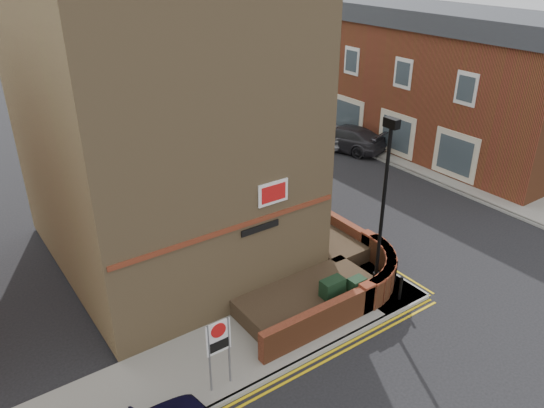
% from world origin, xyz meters
% --- Properties ---
extents(ground, '(120.00, 120.00, 0.00)m').
position_xyz_m(ground, '(0.00, 0.00, 0.00)').
color(ground, black).
rests_on(ground, ground).
extents(pavement_corner, '(13.00, 3.00, 0.12)m').
position_xyz_m(pavement_corner, '(-3.50, 1.50, 0.06)').
color(pavement_corner, gray).
rests_on(pavement_corner, ground).
extents(pavement_main, '(2.00, 32.00, 0.12)m').
position_xyz_m(pavement_main, '(2.00, 16.00, 0.06)').
color(pavement_main, gray).
rests_on(pavement_main, ground).
extents(pavement_far, '(4.00, 40.00, 0.12)m').
position_xyz_m(pavement_far, '(13.00, 13.00, 0.06)').
color(pavement_far, gray).
rests_on(pavement_far, ground).
extents(kerb_side, '(13.00, 0.15, 0.12)m').
position_xyz_m(kerb_side, '(-3.50, 0.00, 0.06)').
color(kerb_side, gray).
rests_on(kerb_side, ground).
extents(kerb_main_near, '(0.15, 32.00, 0.12)m').
position_xyz_m(kerb_main_near, '(3.00, 16.00, 0.06)').
color(kerb_main_near, gray).
rests_on(kerb_main_near, ground).
extents(kerb_main_far, '(0.15, 40.00, 0.12)m').
position_xyz_m(kerb_main_far, '(11.00, 13.00, 0.06)').
color(kerb_main_far, gray).
rests_on(kerb_main_far, ground).
extents(yellow_lines_side, '(13.00, 0.28, 0.01)m').
position_xyz_m(yellow_lines_side, '(-3.50, -0.25, 0.01)').
color(yellow_lines_side, gold).
rests_on(yellow_lines_side, ground).
extents(yellow_lines_main, '(0.28, 32.00, 0.01)m').
position_xyz_m(yellow_lines_main, '(3.25, 16.00, 0.01)').
color(yellow_lines_main, gold).
rests_on(yellow_lines_main, ground).
extents(corner_building, '(8.95, 10.40, 13.60)m').
position_xyz_m(corner_building, '(-2.84, 8.00, 6.23)').
color(corner_building, '#92754D').
rests_on(corner_building, ground).
extents(garden_wall, '(6.80, 6.00, 1.20)m').
position_xyz_m(garden_wall, '(0.00, 2.50, 0.00)').
color(garden_wall, brown).
rests_on(garden_wall, ground).
extents(lamppost, '(0.25, 0.50, 6.30)m').
position_xyz_m(lamppost, '(1.60, 1.20, 3.34)').
color(lamppost, black).
rests_on(lamppost, pavement_corner).
extents(utility_cabinet_large, '(0.80, 0.45, 1.20)m').
position_xyz_m(utility_cabinet_large, '(-0.30, 1.30, 0.72)').
color(utility_cabinet_large, black).
rests_on(utility_cabinet_large, pavement_corner).
extents(utility_cabinet_small, '(0.55, 0.40, 1.10)m').
position_xyz_m(utility_cabinet_small, '(0.50, 1.00, 0.67)').
color(utility_cabinet_small, black).
rests_on(utility_cabinet_small, pavement_corner).
extents(bollard_near, '(0.11, 0.11, 0.90)m').
position_xyz_m(bollard_near, '(2.00, 0.40, 0.57)').
color(bollard_near, black).
rests_on(bollard_near, pavement_corner).
extents(bollard_far, '(0.11, 0.11, 0.90)m').
position_xyz_m(bollard_far, '(2.60, 1.20, 0.57)').
color(bollard_far, black).
rests_on(bollard_far, pavement_corner).
extents(zone_sign, '(0.72, 0.07, 2.20)m').
position_xyz_m(zone_sign, '(-5.00, 0.50, 1.64)').
color(zone_sign, slate).
rests_on(zone_sign, pavement_corner).
extents(far_terrace, '(5.40, 30.40, 8.00)m').
position_xyz_m(far_terrace, '(14.50, 17.00, 4.04)').
color(far_terrace, brown).
rests_on(far_terrace, ground).
extents(far_terrace_cream, '(5.40, 12.40, 8.00)m').
position_xyz_m(far_terrace_cream, '(14.50, 38.00, 4.05)').
color(far_terrace_cream, beige).
rests_on(far_terrace_cream, ground).
extents(tree_near, '(3.64, 3.65, 6.70)m').
position_xyz_m(tree_near, '(2.00, 14.05, 4.70)').
color(tree_near, '#382B1E').
rests_on(tree_near, pavement_main).
extents(tree_mid, '(4.03, 4.03, 7.42)m').
position_xyz_m(tree_mid, '(2.00, 22.05, 5.20)').
color(tree_mid, '#382B1E').
rests_on(tree_mid, pavement_main).
extents(tree_far, '(3.81, 3.81, 7.00)m').
position_xyz_m(tree_far, '(2.00, 30.05, 4.91)').
color(tree_far, '#382B1E').
rests_on(tree_far, pavement_main).
extents(traffic_light_assembly, '(0.20, 0.16, 4.20)m').
position_xyz_m(traffic_light_assembly, '(2.40, 25.00, 2.78)').
color(traffic_light_assembly, black).
rests_on(traffic_light_assembly, pavement_main).
extents(silver_car_near, '(2.69, 4.86, 1.52)m').
position_xyz_m(silver_car_near, '(3.60, 10.41, 0.76)').
color(silver_car_near, '#A9ABB1').
rests_on(silver_car_near, ground).
extents(red_car_main, '(3.43, 5.40, 1.39)m').
position_xyz_m(red_car_main, '(4.59, 18.90, 0.69)').
color(red_car_main, maroon).
rests_on(red_car_main, ground).
extents(grey_car_far, '(3.46, 5.39, 1.45)m').
position_xyz_m(grey_car_far, '(10.50, 12.68, 0.73)').
color(grey_car_far, '#2A292E').
rests_on(grey_car_far, ground).
extents(silver_car_far, '(2.46, 4.20, 1.34)m').
position_xyz_m(silver_car_far, '(10.42, 14.00, 0.67)').
color(silver_car_far, '#A3A6AB').
rests_on(silver_car_far, ground).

